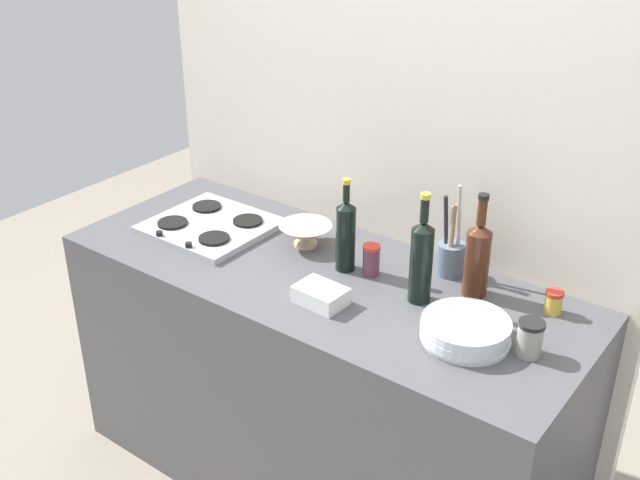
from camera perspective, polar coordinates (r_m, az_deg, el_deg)
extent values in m
plane|color=gray|center=(3.10, 0.00, -17.02)|extent=(6.00, 6.00, 0.00)
cube|color=#4C4C51|center=(2.80, 0.00, -10.42)|extent=(1.80, 0.70, 0.90)
cube|color=beige|center=(2.73, 4.81, 5.36)|extent=(1.90, 0.06, 2.30)
cube|color=#B2B2B7|center=(2.86, -8.06, 1.03)|extent=(0.42, 0.39, 0.02)
cylinder|color=black|center=(2.87, -10.81, 1.26)|extent=(0.11, 0.11, 0.01)
cylinder|color=black|center=(2.73, -7.81, 0.12)|extent=(0.11, 0.11, 0.01)
cylinder|color=black|center=(2.98, -8.34, 2.46)|extent=(0.11, 0.11, 0.01)
cylinder|color=black|center=(2.85, -5.34, 1.42)|extent=(0.11, 0.11, 0.01)
cylinder|color=black|center=(2.79, -11.75, 0.47)|extent=(0.02, 0.02, 0.02)
cylinder|color=black|center=(2.70, -9.65, -0.36)|extent=(0.02, 0.02, 0.02)
cylinder|color=white|center=(2.26, 10.69, -7.14)|extent=(0.25, 0.25, 0.01)
cylinder|color=white|center=(2.24, 10.58, -6.88)|extent=(0.25, 0.25, 0.01)
cylinder|color=white|center=(2.24, 10.61, -6.59)|extent=(0.25, 0.25, 0.01)
cylinder|color=white|center=(2.23, 10.66, -6.29)|extent=(0.25, 0.25, 0.01)
cylinder|color=white|center=(2.22, 10.73, -6.00)|extent=(0.25, 0.25, 0.01)
cylinder|color=#472314|center=(2.43, 11.47, -1.72)|extent=(0.08, 0.08, 0.21)
cone|color=#472314|center=(2.38, 11.73, 0.83)|extent=(0.08, 0.08, 0.03)
cylinder|color=#472314|center=(2.35, 11.86, 2.03)|extent=(0.03, 0.03, 0.08)
cylinder|color=black|center=(2.33, 11.97, 3.12)|extent=(0.03, 0.03, 0.02)
cylinder|color=black|center=(2.53, 1.90, 0.09)|extent=(0.07, 0.07, 0.22)
cone|color=black|center=(2.47, 1.94, 2.61)|extent=(0.07, 0.07, 0.02)
cylinder|color=black|center=(2.46, 1.95, 3.51)|extent=(0.02, 0.02, 0.06)
cylinder|color=gold|center=(2.44, 1.97, 4.34)|extent=(0.03, 0.03, 0.02)
cylinder|color=black|center=(2.36, 7.44, -1.87)|extent=(0.07, 0.07, 0.24)
cone|color=black|center=(2.30, 7.64, 1.05)|extent=(0.07, 0.07, 0.02)
cylinder|color=black|center=(2.28, 7.72, 2.18)|extent=(0.03, 0.03, 0.08)
cylinder|color=gold|center=(2.26, 7.79, 3.24)|extent=(0.03, 0.03, 0.02)
cylinder|color=beige|center=(2.72, -1.07, -0.28)|extent=(0.08, 0.08, 0.01)
cone|color=beige|center=(2.71, -1.08, 0.47)|extent=(0.19, 0.19, 0.07)
cube|color=white|center=(2.38, 0.06, -4.09)|extent=(0.16, 0.12, 0.05)
cylinder|color=slate|center=(2.56, 9.61, -1.37)|extent=(0.09, 0.09, 0.11)
cylinder|color=#B7B7B2|center=(2.51, 10.17, 1.07)|extent=(0.03, 0.02, 0.27)
cylinder|color=#997247|center=(2.50, 9.72, 0.33)|extent=(0.01, 0.02, 0.21)
cylinder|color=#B7B7B2|center=(2.50, 9.58, 0.31)|extent=(0.01, 0.02, 0.20)
cylinder|color=#262626|center=(2.51, 9.27, 0.83)|extent=(0.02, 0.05, 0.24)
cylinder|color=#9E998C|center=(2.22, 15.18, -7.13)|extent=(0.07, 0.07, 0.09)
cylinder|color=black|center=(2.19, 15.35, -5.99)|extent=(0.07, 0.07, 0.01)
cylinder|color=#66384C|center=(2.53, 3.79, -1.59)|extent=(0.06, 0.06, 0.09)
cylinder|color=red|center=(2.50, 3.83, -0.53)|extent=(0.06, 0.06, 0.01)
cylinder|color=gold|center=(2.43, 16.81, -4.51)|extent=(0.05, 0.05, 0.06)
cylinder|color=red|center=(2.41, 16.93, -3.77)|extent=(0.06, 0.06, 0.01)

